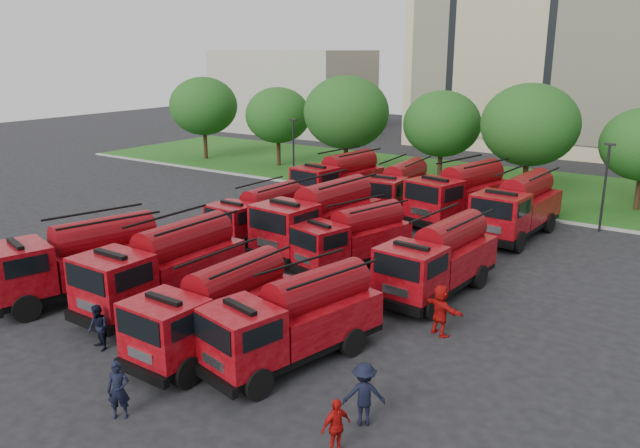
# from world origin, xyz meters

# --- Properties ---
(ground) EXTENTS (140.00, 140.00, 0.00)m
(ground) POSITION_xyz_m (0.00, 0.00, 0.00)
(ground) COLOR black
(ground) RESTS_ON ground
(lawn) EXTENTS (70.00, 16.00, 0.12)m
(lawn) POSITION_xyz_m (0.00, 26.00, 0.06)
(lawn) COLOR #164E14
(lawn) RESTS_ON ground
(curb) EXTENTS (70.00, 0.30, 0.14)m
(curb) POSITION_xyz_m (0.00, 17.90, 0.07)
(curb) COLOR gray
(curb) RESTS_ON ground
(apartment_building) EXTENTS (30.00, 14.18, 25.00)m
(apartment_building) POSITION_xyz_m (2.00, 47.94, 12.50)
(apartment_building) COLOR #C7B494
(apartment_building) RESTS_ON ground
(side_building) EXTENTS (18.00, 12.00, 10.00)m
(side_building) POSITION_xyz_m (-30.00, 44.00, 5.00)
(side_building) COLOR #A39C91
(side_building) RESTS_ON ground
(tree_0) EXTENTS (6.30, 6.30, 7.70)m
(tree_0) POSITION_xyz_m (-24.00, 22.00, 5.02)
(tree_0) COLOR #382314
(tree_0) RESTS_ON ground
(tree_1) EXTENTS (5.71, 5.71, 6.98)m
(tree_1) POSITION_xyz_m (-16.00, 23.00, 4.55)
(tree_1) COLOR #382314
(tree_1) RESTS_ON ground
(tree_2) EXTENTS (6.72, 6.72, 8.22)m
(tree_2) POSITION_xyz_m (-8.00, 21.50, 5.35)
(tree_2) COLOR #382314
(tree_2) RESTS_ON ground
(tree_3) EXTENTS (5.88, 5.88, 7.19)m
(tree_3) POSITION_xyz_m (-1.00, 24.00, 4.68)
(tree_3) COLOR #382314
(tree_3) RESTS_ON ground
(tree_4) EXTENTS (6.55, 6.55, 8.01)m
(tree_4) POSITION_xyz_m (6.00, 22.50, 5.22)
(tree_4) COLOR #382314
(tree_4) RESTS_ON ground
(lamp_post_0) EXTENTS (0.60, 0.25, 5.11)m
(lamp_post_0) POSITION_xyz_m (-10.00, 17.20, 2.90)
(lamp_post_0) COLOR black
(lamp_post_0) RESTS_ON ground
(lamp_post_1) EXTENTS (0.60, 0.25, 5.11)m
(lamp_post_1) POSITION_xyz_m (12.00, 17.20, 2.90)
(lamp_post_1) COLOR black
(lamp_post_1) RESTS_ON ground
(fire_truck_0) EXTENTS (4.26, 7.56, 3.27)m
(fire_truck_0) POSITION_xyz_m (-4.16, -5.69, 1.64)
(fire_truck_0) COLOR black
(fire_truck_0) RESTS_ON ground
(fire_truck_1) EXTENTS (2.76, 7.39, 3.36)m
(fire_truck_1) POSITION_xyz_m (-0.43, -4.41, 1.69)
(fire_truck_1) COLOR black
(fire_truck_1) RESTS_ON ground
(fire_truck_2) EXTENTS (2.56, 6.72, 3.04)m
(fire_truck_2) POSITION_xyz_m (3.94, -6.03, 1.53)
(fire_truck_2) COLOR black
(fire_truck_2) RESTS_ON ground
(fire_truck_3) EXTENTS (3.65, 6.94, 3.01)m
(fire_truck_3) POSITION_xyz_m (6.72, -5.18, 1.51)
(fire_truck_3) COLOR black
(fire_truck_3) RESTS_ON ground
(fire_truck_4) EXTENTS (2.53, 6.50, 2.93)m
(fire_truck_4) POSITION_xyz_m (-3.07, 4.81, 1.47)
(fire_truck_4) COLOR black
(fire_truck_4) RESTS_ON ground
(fire_truck_5) EXTENTS (3.38, 8.03, 3.56)m
(fire_truck_5) POSITION_xyz_m (0.69, 5.06, 1.79)
(fire_truck_5) COLOR black
(fire_truck_5) RESTS_ON ground
(fire_truck_6) EXTENTS (3.73, 6.75, 2.92)m
(fire_truck_6) POSITION_xyz_m (3.36, 4.00, 1.47)
(fire_truck_6) COLOR black
(fire_truck_6) RESTS_ON ground
(fire_truck_7) EXTENTS (2.98, 7.11, 3.16)m
(fire_truck_7) POSITION_xyz_m (8.19, 3.08, 1.59)
(fire_truck_7) COLOR black
(fire_truck_7) RESTS_ON ground
(fire_truck_8) EXTENTS (3.34, 7.62, 3.36)m
(fire_truck_8) POSITION_xyz_m (-4.12, 14.45, 1.69)
(fire_truck_8) COLOR black
(fire_truck_8) RESTS_ON ground
(fire_truck_9) EXTENTS (3.00, 7.18, 3.19)m
(fire_truck_9) POSITION_xyz_m (0.42, 14.34, 1.61)
(fire_truck_9) COLOR black
(fire_truck_9) RESTS_ON ground
(fire_truck_10) EXTENTS (4.25, 8.12, 3.52)m
(fire_truck_10) POSITION_xyz_m (4.49, 14.50, 1.77)
(fire_truck_10) COLOR black
(fire_truck_10) RESTS_ON ground
(fire_truck_11) EXTENTS (3.16, 7.69, 3.43)m
(fire_truck_11) POSITION_xyz_m (8.29, 13.46, 1.73)
(fire_truck_11) COLOR black
(fire_truck_11) RESTS_ON ground
(firefighter_0) EXTENTS (0.79, 0.77, 1.74)m
(firefighter_0) POSITION_xyz_m (4.60, -10.71, 0.00)
(firefighter_0) COLOR black
(firefighter_0) RESTS_ON ground
(firefighter_1) EXTENTS (0.89, 0.64, 1.65)m
(firefighter_1) POSITION_xyz_m (0.58, -8.40, 0.00)
(firefighter_1) COLOR black
(firefighter_1) RESTS_ON ground
(firefighter_3) EXTENTS (1.34, 1.20, 1.86)m
(firefighter_3) POSITION_xyz_m (10.50, -7.06, 0.00)
(firefighter_3) COLOR black
(firefighter_3) RESTS_ON ground
(firefighter_4) EXTENTS (1.07, 0.86, 1.90)m
(firefighter_4) POSITION_xyz_m (-0.04, 2.12, 0.00)
(firefighter_4) COLOR black
(firefighter_4) RESTS_ON ground
(firefighter_5) EXTENTS (1.99, 1.44, 1.96)m
(firefighter_5) POSITION_xyz_m (9.93, -0.57, 0.00)
(firefighter_5) COLOR #A80E0C
(firefighter_5) RESTS_ON ground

